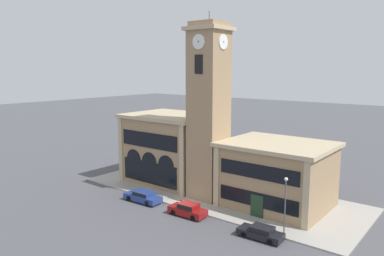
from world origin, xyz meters
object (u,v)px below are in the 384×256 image
parked_car_near (143,196)px  parked_car_far (261,232)px  parked_car_mid (188,209)px  street_lamp (285,198)px  fire_hydrant (181,203)px

parked_car_near → parked_car_far: parked_car_near is taller
parked_car_mid → street_lamp: bearing=-173.4°
parked_car_near → street_lamp: street_lamp is taller
parked_car_mid → parked_car_near: bearing=-2.6°
parked_car_mid → fire_hydrant: 2.72m
parked_car_near → street_lamp: size_ratio=0.85×
parked_car_mid → street_lamp: size_ratio=0.76×
parked_car_near → parked_car_mid: (7.08, -0.00, 0.03)m
street_lamp → fire_hydrant: street_lamp is taller
parked_car_near → parked_car_mid: parked_car_mid is taller
parked_car_far → street_lamp: 4.05m
parked_car_far → fire_hydrant: bearing=-10.3°
parked_car_mid → fire_hydrant: parked_car_mid is taller
parked_car_far → parked_car_near: bearing=-2.6°
parked_car_far → street_lamp: bearing=-134.9°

